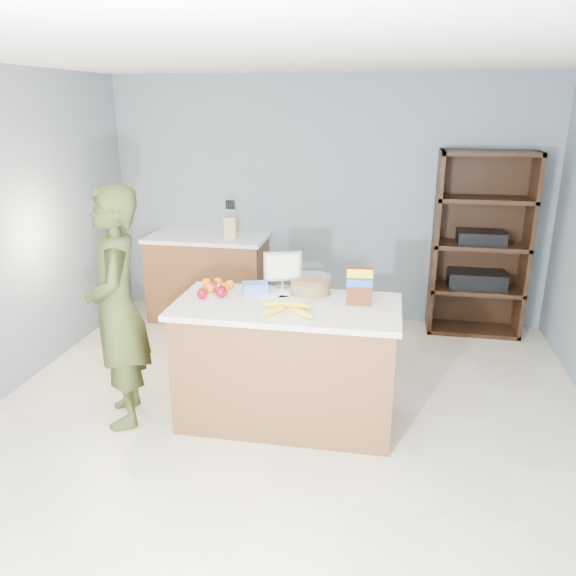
% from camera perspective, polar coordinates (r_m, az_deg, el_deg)
% --- Properties ---
extents(floor, '(4.50, 5.00, 0.02)m').
position_cam_1_polar(floor, '(4.01, -0.94, -15.29)').
color(floor, beige).
rests_on(floor, ground).
extents(walls, '(4.52, 5.02, 2.51)m').
position_cam_1_polar(walls, '(3.39, -1.08, 8.67)').
color(walls, slate).
rests_on(walls, ground).
extents(counter_peninsula, '(1.56, 0.76, 0.90)m').
position_cam_1_polar(counter_peninsula, '(4.06, -0.13, -8.08)').
color(counter_peninsula, brown).
rests_on(counter_peninsula, ground).
extents(back_cabinet, '(1.24, 0.62, 0.90)m').
position_cam_1_polar(back_cabinet, '(6.05, -8.05, 1.11)').
color(back_cabinet, brown).
rests_on(back_cabinet, ground).
extents(shelving_unit, '(0.90, 0.40, 1.80)m').
position_cam_1_polar(shelving_unit, '(5.85, 18.84, 3.92)').
color(shelving_unit, black).
rests_on(shelving_unit, ground).
extents(person, '(0.63, 0.74, 1.71)m').
position_cam_1_polar(person, '(4.08, -16.97, -2.03)').
color(person, '#333C18').
rests_on(person, ground).
extents(knife_block, '(0.12, 0.10, 0.31)m').
position_cam_1_polar(knife_block, '(5.77, -5.81, 6.20)').
color(knife_block, tan).
rests_on(knife_block, back_cabinet).
extents(envelopes, '(0.38, 0.23, 0.00)m').
position_cam_1_polar(envelopes, '(3.99, -0.56, -0.98)').
color(envelopes, white).
rests_on(envelopes, counter_peninsula).
extents(bananas, '(0.40, 0.26, 0.05)m').
position_cam_1_polar(bananas, '(3.72, -0.10, -2.07)').
color(bananas, yellow).
rests_on(bananas, counter_peninsula).
extents(apples, '(0.20, 0.23, 0.08)m').
position_cam_1_polar(apples, '(4.05, -7.45, -0.28)').
color(apples, maroon).
rests_on(apples, counter_peninsula).
extents(oranges, '(0.25, 0.21, 0.07)m').
position_cam_1_polar(oranges, '(4.17, -7.16, 0.24)').
color(oranges, orange).
rests_on(oranges, counter_peninsula).
extents(blue_carton, '(0.21, 0.17, 0.08)m').
position_cam_1_polar(blue_carton, '(4.08, -3.35, -0.00)').
color(blue_carton, blue).
rests_on(blue_carton, counter_peninsula).
extents(salad_bowl, '(0.30, 0.30, 0.13)m').
position_cam_1_polar(salad_bowl, '(4.07, 2.33, 0.24)').
color(salad_bowl, '#267219').
rests_on(salad_bowl, counter_peninsula).
extents(tv, '(0.28, 0.12, 0.28)m').
position_cam_1_polar(tv, '(4.15, -0.55, 2.07)').
color(tv, silver).
rests_on(tv, counter_peninsula).
extents(cereal_box, '(0.18, 0.07, 0.26)m').
position_cam_1_polar(cereal_box, '(3.84, 7.28, 0.44)').
color(cereal_box, '#592B14').
rests_on(cereal_box, counter_peninsula).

